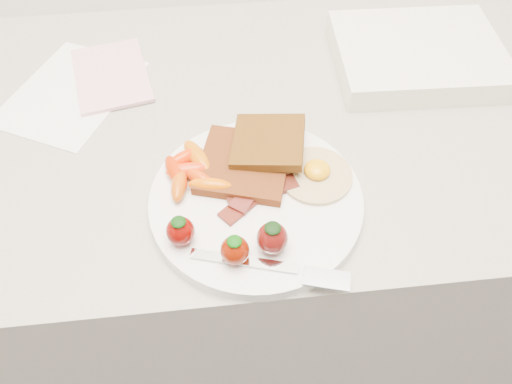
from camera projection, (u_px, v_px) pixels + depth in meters
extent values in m
cube|color=gray|center=(245.00, 266.00, 1.10)|extent=(2.00, 0.60, 0.90)
cylinder|color=white|center=(256.00, 201.00, 0.63)|extent=(0.27, 0.27, 0.02)
cube|color=#401C0D|center=(244.00, 164.00, 0.65)|extent=(0.14, 0.14, 0.01)
cube|color=black|center=(268.00, 142.00, 0.66)|extent=(0.11, 0.11, 0.02)
cylinder|color=beige|center=(316.00, 175.00, 0.64)|extent=(0.12, 0.12, 0.01)
ellipsoid|color=#F8A408|center=(317.00, 170.00, 0.64)|extent=(0.04, 0.04, 0.02)
cube|color=#400B0D|center=(251.00, 198.00, 0.62)|extent=(0.09, 0.08, 0.00)
cube|color=#3A0D0A|center=(262.00, 191.00, 0.63)|extent=(0.10, 0.05, 0.00)
cube|color=#430B0D|center=(255.00, 185.00, 0.63)|extent=(0.07, 0.09, 0.00)
ellipsoid|color=red|center=(188.00, 170.00, 0.64)|extent=(0.06, 0.02, 0.02)
ellipsoid|color=#DB3E07|center=(200.00, 178.00, 0.63)|extent=(0.05, 0.05, 0.02)
ellipsoid|color=#C44F08|center=(179.00, 184.00, 0.63)|extent=(0.03, 0.06, 0.02)
ellipsoid|color=#D06305|center=(197.00, 157.00, 0.66)|extent=(0.05, 0.07, 0.02)
ellipsoid|color=#E73000|center=(185.00, 158.00, 0.65)|extent=(0.06, 0.04, 0.02)
ellipsoid|color=#DF6100|center=(211.00, 186.00, 0.63)|extent=(0.06, 0.03, 0.02)
ellipsoid|color=#C22700|center=(176.00, 173.00, 0.64)|extent=(0.04, 0.06, 0.02)
ellipsoid|color=#610501|center=(180.00, 231.00, 0.57)|extent=(0.03, 0.03, 0.04)
ellipsoid|color=black|center=(178.00, 222.00, 0.56)|extent=(0.02, 0.02, 0.01)
ellipsoid|color=#6B1200|center=(235.00, 250.00, 0.56)|extent=(0.03, 0.03, 0.04)
ellipsoid|color=#094606|center=(234.00, 241.00, 0.54)|extent=(0.02, 0.02, 0.01)
ellipsoid|color=#510C09|center=(272.00, 238.00, 0.57)|extent=(0.04, 0.04, 0.04)
ellipsoid|color=black|center=(273.00, 228.00, 0.55)|extent=(0.02, 0.02, 0.01)
cube|color=silver|center=(244.00, 261.00, 0.57)|extent=(0.12, 0.05, 0.00)
cube|color=silver|center=(327.00, 279.00, 0.55)|extent=(0.06, 0.04, 0.00)
cube|color=white|center=(71.00, 92.00, 0.77)|extent=(0.24, 0.26, 0.00)
cube|color=#E3A8B1|center=(111.00, 75.00, 0.79)|extent=(0.14, 0.18, 0.01)
cube|color=white|center=(417.00, 55.00, 0.80)|extent=(0.27, 0.22, 0.04)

